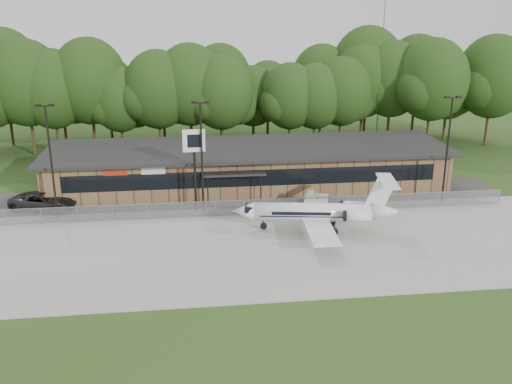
{
  "coord_description": "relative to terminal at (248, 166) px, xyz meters",
  "views": [
    {
      "loc": [
        -6.26,
        -32.96,
        18.14
      ],
      "look_at": [
        -0.68,
        12.0,
        3.21
      ],
      "focal_mm": 40.0,
      "sensor_mm": 36.0,
      "label": 1
    }
  ],
  "objects": [
    {
      "name": "radio_mast",
      "position": [
        22.0,
        24.06,
        10.32
      ],
      "size": [
        0.2,
        0.2,
        25.0
      ],
      "primitive_type": "cylinder",
      "color": "gray",
      "rests_on": "ground"
    },
    {
      "name": "treeline",
      "position": [
        0.0,
        18.06,
        5.32
      ],
      "size": [
        72.0,
        12.0,
        15.0
      ],
      "primitive_type": null,
      "color": "#1D3510",
      "rests_on": "ground"
    },
    {
      "name": "fence",
      "position": [
        0.0,
        -8.94,
        -1.4
      ],
      "size": [
        46.0,
        0.04,
        1.52
      ],
      "color": "gray",
      "rests_on": "ground"
    },
    {
      "name": "business_jet",
      "position": [
        4.38,
        -13.42,
        -0.51
      ],
      "size": [
        13.84,
        12.41,
        4.66
      ],
      "rotation": [
        0.0,
        0.0,
        -0.16
      ],
      "color": "white",
      "rests_on": "ground"
    },
    {
      "name": "ground",
      "position": [
        0.0,
        -23.94,
        -2.18
      ],
      "size": [
        160.0,
        160.0,
        0.0
      ],
      "primitive_type": "plane",
      "color": "#314C1B",
      "rests_on": "ground"
    },
    {
      "name": "parking_lot",
      "position": [
        0.0,
        -4.44,
        -2.15
      ],
      "size": [
        50.0,
        9.0,
        0.06
      ],
      "primitive_type": "cube",
      "color": "#383835",
      "rests_on": "ground"
    },
    {
      "name": "suv",
      "position": [
        -19.67,
        -5.16,
        -1.34
      ],
      "size": [
        6.6,
        4.47,
        1.68
      ],
      "primitive_type": "imported",
      "rotation": [
        0.0,
        0.0,
        1.27
      ],
      "color": "#2B2B2D",
      "rests_on": "ground"
    },
    {
      "name": "apron",
      "position": [
        0.0,
        -15.94,
        -2.14
      ],
      "size": [
        64.0,
        18.0,
        0.08
      ],
      "primitive_type": "cube",
      "color": "#9E9B93",
      "rests_on": "ground"
    },
    {
      "name": "light_pole_left",
      "position": [
        -18.0,
        -7.44,
        3.8
      ],
      "size": [
        1.55,
        0.3,
        10.23
      ],
      "color": "black",
      "rests_on": "ground"
    },
    {
      "name": "pole_sign",
      "position": [
        -5.65,
        -7.14,
        3.67
      ],
      "size": [
        2.01,
        0.33,
        7.64
      ],
      "rotation": [
        0.0,
        0.0,
        0.05
      ],
      "color": "black",
      "rests_on": "ground"
    },
    {
      "name": "terminal",
      "position": [
        0.0,
        0.0,
        0.0
      ],
      "size": [
        41.0,
        11.65,
        4.3
      ],
      "color": "brown",
      "rests_on": "ground"
    },
    {
      "name": "light_pole_right",
      "position": [
        18.0,
        -7.44,
        3.8
      ],
      "size": [
        1.55,
        0.3,
        10.23
      ],
      "color": "black",
      "rests_on": "ground"
    },
    {
      "name": "light_pole_mid",
      "position": [
        -5.0,
        -7.44,
        3.8
      ],
      "size": [
        1.55,
        0.3,
        10.23
      ],
      "color": "black",
      "rests_on": "ground"
    }
  ]
}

